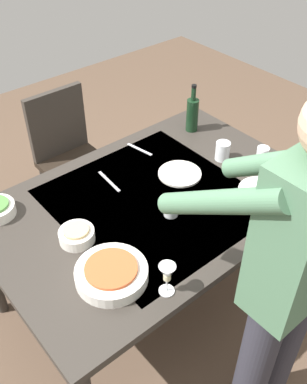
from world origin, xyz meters
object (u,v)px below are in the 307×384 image
at_px(person_server, 289,275).
at_px(dinner_plate_far, 180,174).
at_px(water_cup_near_left, 223,151).
at_px(side_bowl_bread, 77,235).
at_px(water_cup_far_right, 171,207).
at_px(chair_near, 68,151).
at_px(water_cup_near_right, 273,213).
at_px(wine_bottle, 192,114).
at_px(dining_table, 154,209).
at_px(serving_bowl_pasta, 111,273).
at_px(wine_glass_left, 167,274).
at_px(water_cup_far_left, 262,156).
at_px(dinner_plate_near, 261,191).

relative_size(person_server, dinner_plate_far, 7.34).
xyz_separation_m(water_cup_near_left, side_bowl_bread, (0.95, 0.02, -0.02)).
height_order(water_cup_far_right, side_bowl_bread, water_cup_far_right).
relative_size(chair_near, water_cup_near_right, 9.54).
bearing_deg(wine_bottle, dinner_plate_far, 38.54).
height_order(dining_table, chair_near, chair_near).
height_order(water_cup_near_right, dinner_plate_far, water_cup_near_right).
relative_size(dining_table, serving_bowl_pasta, 5.44).
height_order(chair_near, person_server, person_server).
bearing_deg(wine_glass_left, water_cup_far_right, -133.79).
bearing_deg(dining_table, water_cup_far_right, 87.56).
bearing_deg(water_cup_near_right, person_server, 40.92).
relative_size(chair_near, water_cup_far_left, 8.59).
bearing_deg(water_cup_near_right, water_cup_near_left, -110.71).
height_order(chair_near, water_cup_far_right, chair_near).
xyz_separation_m(water_cup_far_right, serving_bowl_pasta, (0.44, 0.13, -0.01)).
distance_m(wine_glass_left, dinner_plate_far, 0.77).
bearing_deg(chair_near, wine_glass_left, 75.31).
bearing_deg(dinner_plate_far, water_cup_far_right, 39.72).
distance_m(wine_glass_left, water_cup_far_left, 1.02).
relative_size(water_cup_near_left, dinner_plate_far, 0.46).
bearing_deg(chair_near, water_cup_near_left, 117.44).
relative_size(water_cup_near_right, water_cup_far_left, 0.90).
bearing_deg(dining_table, dinner_plate_far, -164.19).
xyz_separation_m(dining_table, dinner_plate_far, (-0.24, -0.07, 0.07)).
relative_size(dining_table, dinner_plate_near, 7.09).
xyz_separation_m(dining_table, person_server, (0.06, 0.81, 0.28)).
xyz_separation_m(wine_glass_left, water_cup_far_right, (-0.31, -0.33, -0.06)).
distance_m(wine_bottle, water_cup_far_left, 0.51).
relative_size(person_server, water_cup_far_right, 17.84).
bearing_deg(wine_glass_left, water_cup_far_left, -161.90).
bearing_deg(wine_bottle, water_cup_far_right, 39.02).
height_order(water_cup_far_right, dinner_plate_near, water_cup_far_right).
xyz_separation_m(wine_glass_left, dinner_plate_near, (-0.77, -0.16, -0.10)).
bearing_deg(dinner_plate_near, side_bowl_bread, -19.16).
bearing_deg(water_cup_far_right, chair_near, -92.78).
bearing_deg(dinner_plate_near, water_cup_far_right, -19.96).
bearing_deg(dining_table, wine_glass_left, 55.40).
relative_size(wine_bottle, side_bowl_bread, 1.85).
bearing_deg(chair_near, side_bowl_bread, 62.27).
distance_m(water_cup_far_left, side_bowl_bread, 1.10).
xyz_separation_m(water_cup_far_left, serving_bowl_pasta, (1.09, 0.12, -0.02)).
bearing_deg(water_cup_far_right, wine_glass_left, 46.21).
bearing_deg(side_bowl_bread, water_cup_far_left, 171.90).
xyz_separation_m(chair_near, water_cup_far_right, (0.05, 1.06, 0.26)).
relative_size(dining_table, wine_glass_left, 10.80).
distance_m(chair_near, serving_bowl_pasta, 1.32).
relative_size(dining_table, water_cup_far_left, 15.40).
height_order(dining_table, wine_glass_left, wine_glass_left).
height_order(wine_bottle, side_bowl_bread, wine_bottle).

